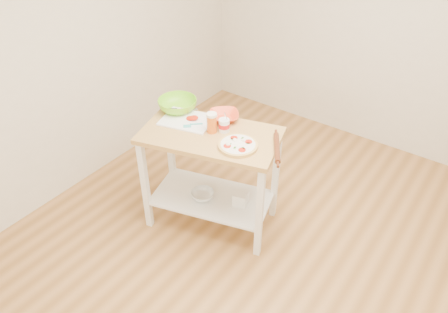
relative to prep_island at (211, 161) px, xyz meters
name	(u,v)px	position (x,y,z in m)	size (l,w,h in m)	color
room_shell	(271,120)	(0.63, -0.21, 0.71)	(4.04, 4.54, 2.74)	#A6733D
prep_island	(211,161)	(0.00, 0.00, 0.00)	(1.17, 0.84, 0.90)	tan
pizza	(238,145)	(0.27, -0.03, 0.27)	(0.29, 0.29, 0.05)	#E7BD62
cutting_board	(187,120)	(-0.26, 0.04, 0.27)	(0.46, 0.39, 0.04)	white
spatula	(192,125)	(-0.17, -0.01, 0.27)	(0.11, 0.13, 0.01)	#3DACA9
knife	(177,109)	(-0.43, 0.10, 0.27)	(0.23, 0.18, 0.01)	silver
orange_bowl	(224,116)	(-0.04, 0.23, 0.29)	(0.24, 0.24, 0.06)	#EA4C26
green_bowl	(178,105)	(-0.43, 0.12, 0.31)	(0.32, 0.32, 0.10)	#79D11D
beer_pint	(212,123)	(0.00, 0.03, 0.34)	(0.08, 0.08, 0.16)	orange
yogurt_tub	(224,125)	(0.06, 0.09, 0.31)	(0.08, 0.08, 0.18)	white
rolling_pin	(277,148)	(0.52, 0.10, 0.28)	(0.04, 0.04, 0.35)	#5F2C15
shelf_glass_bowl	(203,195)	(-0.05, -0.06, -0.35)	(0.20, 0.20, 0.06)	silver
shelf_bin	(241,198)	(0.25, 0.07, -0.33)	(0.11, 0.11, 0.11)	white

